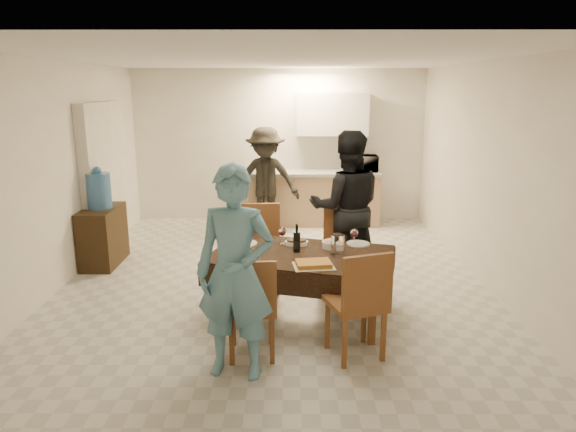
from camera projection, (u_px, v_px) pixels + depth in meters
name	position (u px, v px, depth m)	size (l,w,h in m)	color
floor	(274.00, 279.00, 6.30)	(5.00, 6.00, 0.02)	silver
ceiling	(273.00, 59.00, 5.66)	(5.00, 6.00, 0.02)	white
wall_back	(279.00, 146.00, 8.89)	(5.00, 0.02, 2.60)	white
wall_front	(258.00, 259.00, 3.07)	(5.00, 0.02, 2.60)	white
wall_left	(60.00, 175.00, 5.99)	(0.02, 6.00, 2.60)	white
wall_right	(488.00, 175.00, 5.97)	(0.02, 6.00, 2.60)	white
stub_partition	(105.00, 178.00, 7.22)	(0.15, 1.40, 2.10)	silver
kitchen_base_cabinet	(314.00, 199.00, 8.79)	(2.20, 0.60, 0.86)	#A48062
kitchen_worktop	(314.00, 173.00, 8.68)	(2.24, 0.64, 0.05)	#9D9D99
upper_cabinet	(332.00, 114.00, 8.58)	(1.20, 0.34, 0.70)	white
dining_table	(302.00, 256.00, 5.12)	(1.97, 1.45, 0.69)	black
chair_near_left	(251.00, 298.00, 4.33)	(0.45, 0.45, 0.50)	brown
chair_near_right	(357.00, 295.00, 4.31)	(0.57, 0.58, 0.53)	brown
chair_far_left	(260.00, 242.00, 5.77)	(0.47, 0.47, 0.53)	brown
chair_far_right	(340.00, 240.00, 5.76)	(0.57, 0.58, 0.55)	brown
console	(103.00, 236.00, 6.78)	(0.41, 0.83, 0.76)	black
water_jug	(99.00, 191.00, 6.63)	(0.31, 0.31, 0.46)	#3F75B7
wine_bottle	(297.00, 238.00, 5.12)	(0.07, 0.07, 0.29)	black
water_pitcher	(338.00, 245.00, 5.03)	(0.14, 0.14, 0.21)	white
savoury_tart	(314.00, 264.00, 4.73)	(0.37, 0.28, 0.05)	#BE8437
salad_bowl	(331.00, 245.00, 5.27)	(0.18, 0.18, 0.07)	white
mushroom_dish	(296.00, 243.00, 5.38)	(0.22, 0.22, 0.04)	white
wine_glass_a	(244.00, 251.00, 4.84)	(0.09, 0.09, 0.21)	white
wine_glass_b	(354.00, 237.00, 5.33)	(0.08, 0.08, 0.18)	white
wine_glass_c	(282.00, 236.00, 5.38)	(0.09, 0.09, 0.19)	white
plate_near_left	(239.00, 262.00, 4.82)	(0.27, 0.27, 0.02)	white
plate_near_right	(366.00, 263.00, 4.81)	(0.25, 0.25, 0.01)	white
plate_far_left	(244.00, 243.00, 5.40)	(0.27, 0.27, 0.02)	white
plate_far_right	(358.00, 244.00, 5.40)	(0.24, 0.24, 0.01)	white
microwave	(363.00, 163.00, 8.64)	(0.49, 0.33, 0.27)	white
person_near	(235.00, 273.00, 4.05)	(0.63, 0.42, 1.74)	#5B91AD
person_far	(346.00, 208.00, 6.07)	(0.88, 0.69, 1.82)	black
person_kitchen	(266.00, 180.00, 8.26)	(1.09, 0.63, 1.69)	black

